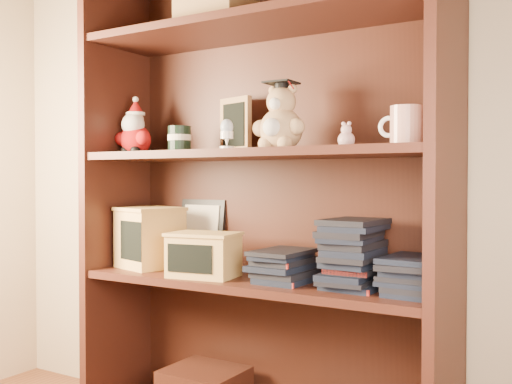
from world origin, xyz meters
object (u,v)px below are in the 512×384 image
(bookcase, at_px, (264,205))
(treats_box, at_px, (150,237))
(grad_teddy_bear, at_px, (280,123))
(teacher_mug, at_px, (405,126))

(bookcase, xyz_separation_m, treats_box, (-0.43, -0.05, -0.12))
(grad_teddy_bear, bearing_deg, teacher_mug, 0.96)
(grad_teddy_bear, bearing_deg, treats_box, 179.40)
(teacher_mug, bearing_deg, bookcase, 173.93)
(bookcase, height_order, treats_box, bookcase)
(bookcase, height_order, teacher_mug, bookcase)
(grad_teddy_bear, distance_m, teacher_mug, 0.38)
(bookcase, relative_size, grad_teddy_bear, 7.55)
(teacher_mug, bearing_deg, treats_box, -179.94)
(teacher_mug, relative_size, treats_box, 0.51)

